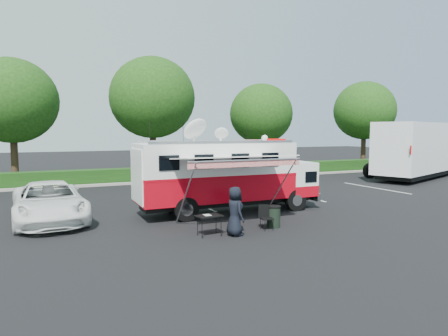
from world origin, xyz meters
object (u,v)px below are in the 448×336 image
(command_truck, at_px, (227,174))
(semi_trailer, at_px, (426,149))
(white_suv, at_px, (50,222))
(folding_table, at_px, (209,217))
(trash_bin, at_px, (274,216))

(command_truck, bearing_deg, semi_trailer, 16.92)
(white_suv, bearing_deg, command_truck, -12.61)
(semi_trailer, bearing_deg, white_suv, -169.89)
(white_suv, bearing_deg, folding_table, -45.98)
(white_suv, distance_m, folding_table, 6.72)
(command_truck, relative_size, trash_bin, 10.15)
(white_suv, distance_m, semi_trailer, 27.42)
(command_truck, height_order, folding_table, command_truck)
(folding_table, xyz_separation_m, semi_trailer, (22.03, 9.37, 1.53))
(command_truck, bearing_deg, folding_table, -123.61)
(white_suv, relative_size, semi_trailer, 0.41)
(command_truck, xyz_separation_m, semi_trailer, (19.80, 6.02, 0.53))
(trash_bin, bearing_deg, semi_trailer, 25.42)
(semi_trailer, bearing_deg, command_truck, -163.08)
(white_suv, distance_m, trash_bin, 8.72)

